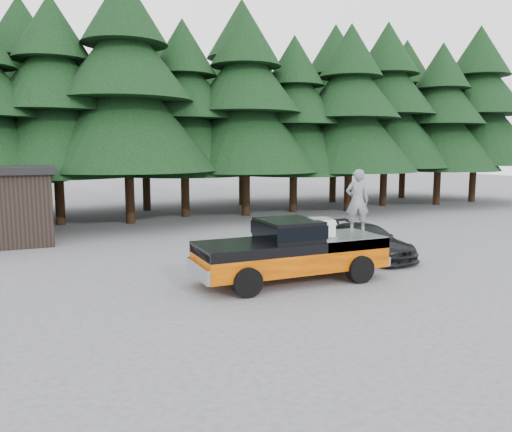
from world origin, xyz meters
name	(u,v)px	position (x,y,z in m)	size (l,w,h in m)	color
ground	(252,290)	(0.00, 0.00, 0.00)	(120.00, 120.00, 0.00)	#4C4C4E
pickup_truck	(291,260)	(1.44, 0.38, 0.67)	(6.00, 2.04, 1.33)	#E46500
truck_cab	(288,229)	(1.34, 0.38, 1.62)	(1.66, 1.90, 0.59)	black
air_compressor	(319,229)	(2.31, 0.18, 1.60)	(0.80, 0.66, 0.55)	silver
man_on_bed	(357,201)	(3.93, 0.55, 2.36)	(0.75, 0.49, 2.05)	slate
parked_car	(367,241)	(5.60, 2.26, 0.61)	(1.72, 4.23, 1.23)	black
treeline	(143,85)	(0.42, 17.20, 7.72)	(60.15, 16.05, 17.50)	black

